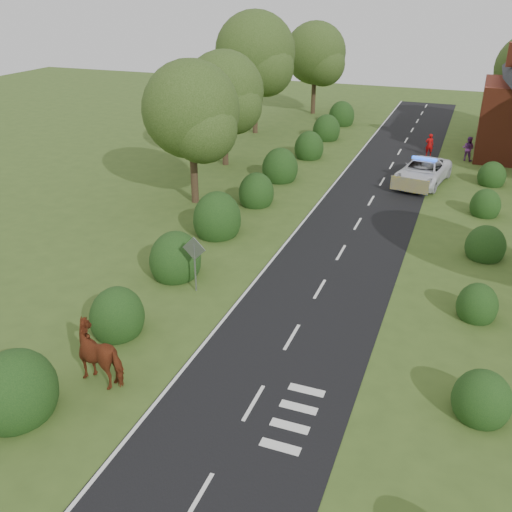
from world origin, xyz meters
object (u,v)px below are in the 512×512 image
at_px(road_sign, 194,256).
at_px(pedestrian_purple, 468,149).
at_px(cow, 103,356).
at_px(pedestrian_red, 429,145).
at_px(police_van, 423,172).

height_order(road_sign, pedestrian_purple, road_sign).
relative_size(cow, pedestrian_purple, 1.32).
bearing_deg(cow, road_sign, -177.33).
bearing_deg(cow, pedestrian_red, 171.27).
bearing_deg(pedestrian_purple, pedestrian_red, 11.16).
bearing_deg(pedestrian_red, cow, 61.16).
relative_size(road_sign, pedestrian_purple, 1.40).
bearing_deg(pedestrian_purple, cow, 90.53).
xyz_separation_m(pedestrian_red, pedestrian_purple, (2.83, -0.35, 0.05)).
bearing_deg(police_van, road_sign, -102.32).
distance_m(police_van, pedestrian_red, 7.23).
xyz_separation_m(road_sign, police_van, (7.50, 18.57, -0.84)).
xyz_separation_m(police_van, pedestrian_purple, (2.55, 6.87, 0.10)).
xyz_separation_m(cow, pedestrian_purple, (10.22, 31.97, 0.06)).
distance_m(road_sign, cow, 6.58).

